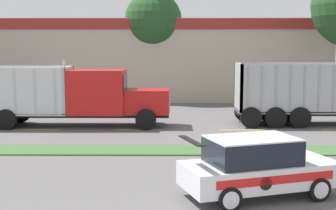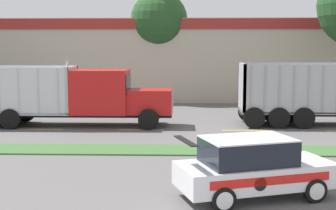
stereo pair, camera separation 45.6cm
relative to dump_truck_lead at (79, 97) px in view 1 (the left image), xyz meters
The scene contains 8 objects.
grass_verge 7.72m from the dump_truck_lead, 54.58° to the right, with size 120.00×1.93×0.06m, color #3D6633.
centre_line_3 2.82m from the dump_truck_lead, 149.20° to the right, with size 2.40×0.14×0.01m, color yellow.
centre_line_4 3.94m from the dump_truck_lead, 19.33° to the right, with size 2.40×0.14×0.01m, color yellow.
centre_line_5 9.02m from the dump_truck_lead, ahead, with size 2.40×0.14×0.01m, color yellow.
dump_truck_lead is the anchor object (origin of this frame).
rally_car 14.37m from the dump_truck_lead, 58.22° to the right, with size 4.84×3.21×1.80m.
store_building_backdrop 16.73m from the dump_truck_lead, 93.46° to the left, with size 37.29×12.10×6.54m.
tree_behind_right 13.46m from the dump_truck_lead, 72.93° to the left, with size 4.50×4.50×9.81m.
Camera 1 is at (0.71, -8.24, 4.32)m, focal length 50.00 mm.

